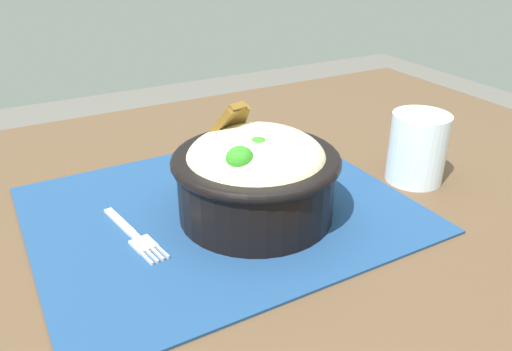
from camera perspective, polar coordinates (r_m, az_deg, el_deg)
table at (r=0.64m, az=-4.21°, el=-10.08°), size 1.25×0.81×0.77m
placemat at (r=0.60m, az=-3.87°, el=-3.95°), size 0.43×0.36×0.00m
bowl at (r=0.56m, az=-0.03°, el=0.30°), size 0.20×0.20×0.13m
fork at (r=0.56m, az=-13.56°, el=-6.66°), size 0.04×0.13×0.00m
drinking_glass at (r=0.68m, az=17.74°, el=2.56°), size 0.07×0.07×0.09m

